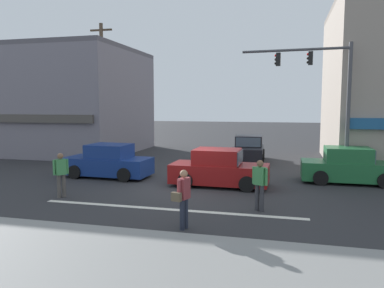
{
  "coord_description": "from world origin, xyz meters",
  "views": [
    {
      "loc": [
        3.73,
        -15.01,
        3.45
      ],
      "look_at": [
        -0.56,
        2.0,
        1.6
      ],
      "focal_mm": 35.0,
      "sensor_mm": 36.0,
      "label": 1
    }
  ],
  "objects_px": {
    "utility_pole_near_left": "(103,91)",
    "traffic_light_mast": "(326,89)",
    "utility_pole_far_right": "(359,92)",
    "pedestrian_mid_crossing": "(260,182)",
    "pedestrian_foreground_with_bag": "(183,196)",
    "sedan_parked_curbside": "(108,162)",
    "sedan_crossing_center": "(249,150)",
    "sedan_crossing_rightbound": "(219,169)",
    "sedan_approaching_near": "(349,167)",
    "pedestrian_far_side": "(61,172)"
  },
  "relations": [
    {
      "from": "utility_pole_far_right",
      "to": "pedestrian_foreground_with_bag",
      "type": "height_order",
      "value": "utility_pole_far_right"
    },
    {
      "from": "sedan_approaching_near",
      "to": "pedestrian_far_side",
      "type": "distance_m",
      "value": 12.11
    },
    {
      "from": "sedan_crossing_rightbound",
      "to": "sedan_parked_curbside",
      "type": "bearing_deg",
      "value": 173.22
    },
    {
      "from": "sedan_crossing_rightbound",
      "to": "pedestrian_far_side",
      "type": "xyz_separation_m",
      "value": [
        -5.35,
        -3.41,
        0.24
      ]
    },
    {
      "from": "sedan_approaching_near",
      "to": "pedestrian_far_side",
      "type": "bearing_deg",
      "value": -153.36
    },
    {
      "from": "utility_pole_near_left",
      "to": "sedan_crossing_center",
      "type": "xyz_separation_m",
      "value": [
        8.75,
        1.82,
        -3.59
      ]
    },
    {
      "from": "traffic_light_mast",
      "to": "sedan_parked_curbside",
      "type": "height_order",
      "value": "traffic_light_mast"
    },
    {
      "from": "utility_pole_far_right",
      "to": "sedan_crossing_rightbound",
      "type": "height_order",
      "value": "utility_pole_far_right"
    },
    {
      "from": "utility_pole_far_right",
      "to": "sedan_crossing_center",
      "type": "distance_m",
      "value": 7.0
    },
    {
      "from": "utility_pole_near_left",
      "to": "sedan_crossing_rightbound",
      "type": "distance_m",
      "value": 10.51
    },
    {
      "from": "sedan_crossing_rightbound",
      "to": "sedan_approaching_near",
      "type": "xyz_separation_m",
      "value": [
        5.47,
        2.02,
        0.0
      ]
    },
    {
      "from": "sedan_crossing_center",
      "to": "traffic_light_mast",
      "type": "bearing_deg",
      "value": -50.78
    },
    {
      "from": "utility_pole_near_left",
      "to": "sedan_approaching_near",
      "type": "xyz_separation_m",
      "value": [
        13.68,
        -3.47,
        -3.59
      ]
    },
    {
      "from": "sedan_crossing_center",
      "to": "pedestrian_foreground_with_bag",
      "type": "height_order",
      "value": "pedestrian_foreground_with_bag"
    },
    {
      "from": "utility_pole_far_right",
      "to": "sedan_approaching_near",
      "type": "height_order",
      "value": "utility_pole_far_right"
    },
    {
      "from": "sedan_crossing_center",
      "to": "pedestrian_foreground_with_bag",
      "type": "relative_size",
      "value": 2.5
    },
    {
      "from": "utility_pole_near_left",
      "to": "utility_pole_far_right",
      "type": "relative_size",
      "value": 1.04
    },
    {
      "from": "pedestrian_mid_crossing",
      "to": "pedestrian_foreground_with_bag",
      "type": "bearing_deg",
      "value": -128.97
    },
    {
      "from": "utility_pole_near_left",
      "to": "utility_pole_far_right",
      "type": "distance_m",
      "value": 14.98
    },
    {
      "from": "sedan_crossing_center",
      "to": "sedan_approaching_near",
      "type": "distance_m",
      "value": 7.22
    },
    {
      "from": "sedan_crossing_center",
      "to": "pedestrian_far_side",
      "type": "distance_m",
      "value": 12.23
    },
    {
      "from": "traffic_light_mast",
      "to": "pedestrian_mid_crossing",
      "type": "bearing_deg",
      "value": -112.73
    },
    {
      "from": "utility_pole_near_left",
      "to": "pedestrian_foreground_with_bag",
      "type": "distance_m",
      "value": 14.33
    },
    {
      "from": "sedan_parked_curbside",
      "to": "sedan_crossing_rightbound",
      "type": "relative_size",
      "value": 1.01
    },
    {
      "from": "sedan_parked_curbside",
      "to": "pedestrian_mid_crossing",
      "type": "distance_m",
      "value": 8.45
    },
    {
      "from": "pedestrian_foreground_with_bag",
      "to": "pedestrian_far_side",
      "type": "bearing_deg",
      "value": 156.43
    },
    {
      "from": "sedan_crossing_rightbound",
      "to": "pedestrian_mid_crossing",
      "type": "height_order",
      "value": "pedestrian_mid_crossing"
    },
    {
      "from": "sedan_crossing_center",
      "to": "utility_pole_far_right",
      "type": "bearing_deg",
      "value": 1.27
    },
    {
      "from": "traffic_light_mast",
      "to": "pedestrian_foreground_with_bag",
      "type": "bearing_deg",
      "value": -117.94
    },
    {
      "from": "sedan_crossing_rightbound",
      "to": "pedestrian_foreground_with_bag",
      "type": "distance_m",
      "value": 5.76
    },
    {
      "from": "sedan_crossing_rightbound",
      "to": "pedestrian_mid_crossing",
      "type": "relative_size",
      "value": 2.47
    },
    {
      "from": "utility_pole_near_left",
      "to": "sedan_crossing_center",
      "type": "relative_size",
      "value": 1.99
    },
    {
      "from": "utility_pole_far_right",
      "to": "sedan_approaching_near",
      "type": "bearing_deg",
      "value": -102.22
    },
    {
      "from": "traffic_light_mast",
      "to": "sedan_crossing_center",
      "type": "bearing_deg",
      "value": 129.22
    },
    {
      "from": "pedestrian_mid_crossing",
      "to": "pedestrian_far_side",
      "type": "xyz_separation_m",
      "value": [
        -7.29,
        -0.03,
        0.0
      ]
    },
    {
      "from": "utility_pole_near_left",
      "to": "sedan_approaching_near",
      "type": "relative_size",
      "value": 2.03
    },
    {
      "from": "sedan_parked_curbside",
      "to": "pedestrian_mid_crossing",
      "type": "height_order",
      "value": "pedestrian_mid_crossing"
    },
    {
      "from": "utility_pole_far_right",
      "to": "pedestrian_mid_crossing",
      "type": "bearing_deg",
      "value": -113.5
    },
    {
      "from": "utility_pole_near_left",
      "to": "pedestrian_mid_crossing",
      "type": "distance_m",
      "value": 13.88
    },
    {
      "from": "utility_pole_near_left",
      "to": "traffic_light_mast",
      "type": "height_order",
      "value": "utility_pole_near_left"
    },
    {
      "from": "pedestrian_mid_crossing",
      "to": "pedestrian_far_side",
      "type": "bearing_deg",
      "value": -179.77
    },
    {
      "from": "sedan_crossing_rightbound",
      "to": "pedestrian_mid_crossing",
      "type": "distance_m",
      "value": 3.9
    },
    {
      "from": "pedestrian_foreground_with_bag",
      "to": "sedan_approaching_near",
      "type": "bearing_deg",
      "value": 54.96
    },
    {
      "from": "utility_pole_far_right",
      "to": "sedan_crossing_center",
      "type": "xyz_separation_m",
      "value": [
        -6.1,
        -0.14,
        -3.43
      ]
    },
    {
      "from": "utility_pole_near_left",
      "to": "pedestrian_mid_crossing",
      "type": "height_order",
      "value": "utility_pole_near_left"
    },
    {
      "from": "traffic_light_mast",
      "to": "sedan_crossing_rightbound",
      "type": "distance_m",
      "value": 6.17
    },
    {
      "from": "sedan_crossing_rightbound",
      "to": "pedestrian_far_side",
      "type": "relative_size",
      "value": 2.47
    },
    {
      "from": "sedan_crossing_center",
      "to": "sedan_approaching_near",
      "type": "bearing_deg",
      "value": -47.03
    },
    {
      "from": "sedan_parked_curbside",
      "to": "pedestrian_foreground_with_bag",
      "type": "height_order",
      "value": "pedestrian_foreground_with_bag"
    },
    {
      "from": "sedan_parked_curbside",
      "to": "sedan_crossing_rightbound",
      "type": "xyz_separation_m",
      "value": [
        5.48,
        -0.65,
        0.0
      ]
    }
  ]
}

